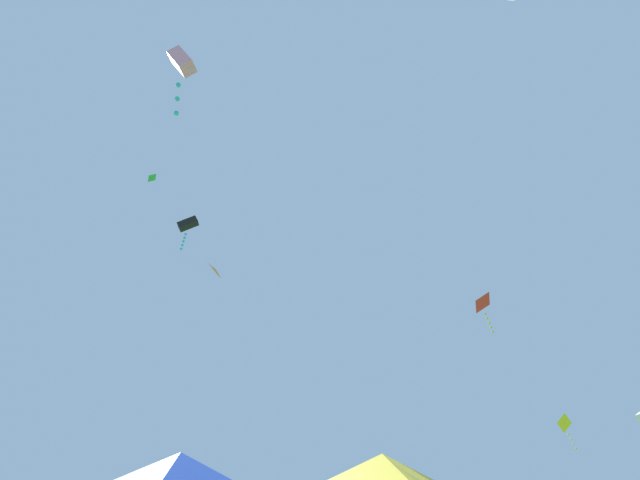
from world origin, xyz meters
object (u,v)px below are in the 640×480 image
(kite_red_diamond, at_px, (483,305))
(kite_black_box, at_px, (188,225))
(kite_green_diamond, at_px, (152,178))
(kite_yellow_diamond, at_px, (565,425))
(kite_orange_diamond, at_px, (216,270))
(kite_pink_box, at_px, (182,63))

(kite_red_diamond, xyz_separation_m, kite_black_box, (-20.16, -6.25, 0.49))
(kite_green_diamond, bearing_deg, kite_black_box, -50.80)
(kite_yellow_diamond, relative_size, kite_orange_diamond, 1.38)
(kite_pink_box, relative_size, kite_black_box, 1.16)
(kite_orange_diamond, bearing_deg, kite_green_diamond, -146.72)
(kite_red_diamond, bearing_deg, kite_pink_box, -135.49)
(kite_orange_diamond, xyz_separation_m, kite_green_diamond, (-5.20, -3.41, 5.54))
(kite_pink_box, distance_m, kite_black_box, 12.61)
(kite_yellow_diamond, distance_m, kite_black_box, 24.29)
(kite_yellow_diamond, bearing_deg, kite_black_box, -170.89)
(kite_black_box, bearing_deg, kite_red_diamond, 17.23)
(kite_pink_box, xyz_separation_m, kite_orange_diamond, (-0.29, 21.03, 4.46))
(kite_pink_box, bearing_deg, kite_orange_diamond, 90.80)
(kite_pink_box, xyz_separation_m, kite_black_box, (-1.22, 12.37, 2.12))
(kite_pink_box, bearing_deg, kite_red_diamond, 44.51)
(kite_pink_box, height_order, kite_black_box, kite_black_box)
(kite_red_diamond, height_order, kite_orange_diamond, kite_orange_diamond)
(kite_pink_box, bearing_deg, kite_yellow_diamond, 37.30)
(kite_pink_box, relative_size, kite_orange_diamond, 2.28)
(kite_pink_box, distance_m, kite_orange_diamond, 21.50)
(kite_pink_box, height_order, kite_green_diamond, kite_green_diamond)
(kite_black_box, distance_m, kite_green_diamond, 10.39)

